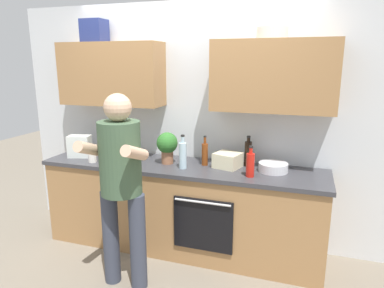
{
  "coord_description": "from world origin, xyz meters",
  "views": [
    {
      "loc": [
        1.14,
        -3.09,
        1.9
      ],
      "look_at": [
        0.15,
        -0.1,
        1.15
      ],
      "focal_mm": 32.29,
      "sensor_mm": 36.0,
      "label": 1
    }
  ],
  "objects_px": {
    "bottle_vinegar": "(205,154)",
    "grocery_bag_produce": "(80,146)",
    "bottle_hotsauce": "(250,164)",
    "potted_herb": "(167,145)",
    "person_standing": "(121,177)",
    "grocery_bag_bread": "(113,150)",
    "grocery_bag_rice": "(228,160)",
    "cup_coffee": "(92,158)",
    "bottle_soy": "(248,153)",
    "bottle_water": "(183,155)",
    "bottle_oil": "(136,154)",
    "mixing_bowl": "(273,167)"
  },
  "relations": [
    {
      "from": "person_standing",
      "to": "grocery_bag_bread",
      "type": "bearing_deg",
      "value": 124.47
    },
    {
      "from": "bottle_hotsauce",
      "to": "potted_herb",
      "type": "distance_m",
      "value": 0.88
    },
    {
      "from": "bottle_oil",
      "to": "mixing_bowl",
      "type": "xyz_separation_m",
      "value": [
        1.35,
        0.15,
        -0.05
      ]
    },
    {
      "from": "bottle_vinegar",
      "to": "grocery_bag_produce",
      "type": "bearing_deg",
      "value": -174.66
    },
    {
      "from": "bottle_soy",
      "to": "person_standing",
      "type": "bearing_deg",
      "value": -134.26
    },
    {
      "from": "mixing_bowl",
      "to": "grocery_bag_produce",
      "type": "xyz_separation_m",
      "value": [
        -2.03,
        -0.13,
        0.08
      ]
    },
    {
      "from": "bottle_water",
      "to": "bottle_hotsauce",
      "type": "xyz_separation_m",
      "value": [
        0.65,
        -0.04,
        -0.02
      ]
    },
    {
      "from": "bottle_vinegar",
      "to": "grocery_bag_rice",
      "type": "height_order",
      "value": "bottle_vinegar"
    },
    {
      "from": "bottle_vinegar",
      "to": "grocery_bag_rice",
      "type": "relative_size",
      "value": 1.27
    },
    {
      "from": "bottle_vinegar",
      "to": "bottle_water",
      "type": "height_order",
      "value": "bottle_water"
    },
    {
      "from": "bottle_soy",
      "to": "grocery_bag_bread",
      "type": "xyz_separation_m",
      "value": [
        -1.43,
        -0.13,
        -0.05
      ]
    },
    {
      "from": "bottle_soy",
      "to": "bottle_oil",
      "type": "distance_m",
      "value": 1.12
    },
    {
      "from": "person_standing",
      "to": "bottle_hotsauce",
      "type": "distance_m",
      "value": 1.13
    },
    {
      "from": "bottle_water",
      "to": "bottle_hotsauce",
      "type": "distance_m",
      "value": 0.65
    },
    {
      "from": "bottle_water",
      "to": "bottle_oil",
      "type": "xyz_separation_m",
      "value": [
        -0.51,
        0.02,
        -0.04
      ]
    },
    {
      "from": "bottle_oil",
      "to": "bottle_hotsauce",
      "type": "bearing_deg",
      "value": -3.02
    },
    {
      "from": "person_standing",
      "to": "grocery_bag_produce",
      "type": "bearing_deg",
      "value": 142.42
    },
    {
      "from": "bottle_soy",
      "to": "grocery_bag_bread",
      "type": "distance_m",
      "value": 1.44
    },
    {
      "from": "person_standing",
      "to": "grocery_bag_produce",
      "type": "distance_m",
      "value": 1.12
    },
    {
      "from": "bottle_vinegar",
      "to": "bottle_hotsauce",
      "type": "height_order",
      "value": "bottle_vinegar"
    },
    {
      "from": "person_standing",
      "to": "grocery_bag_rice",
      "type": "distance_m",
      "value": 1.08
    },
    {
      "from": "potted_herb",
      "to": "grocery_bag_produce",
      "type": "bearing_deg",
      "value": -176.11
    },
    {
      "from": "bottle_vinegar",
      "to": "bottle_oil",
      "type": "bearing_deg",
      "value": -167.41
    },
    {
      "from": "bottle_hotsauce",
      "to": "grocery_bag_bread",
      "type": "xyz_separation_m",
      "value": [
        -1.5,
        0.19,
        -0.03
      ]
    },
    {
      "from": "bottle_oil",
      "to": "mixing_bowl",
      "type": "relative_size",
      "value": 0.87
    },
    {
      "from": "bottle_soy",
      "to": "cup_coffee",
      "type": "distance_m",
      "value": 1.58
    },
    {
      "from": "grocery_bag_bread",
      "to": "grocery_bag_produce",
      "type": "distance_m",
      "value": 0.37
    },
    {
      "from": "mixing_bowl",
      "to": "potted_herb",
      "type": "distance_m",
      "value": 1.05
    },
    {
      "from": "cup_coffee",
      "to": "grocery_bag_bread",
      "type": "bearing_deg",
      "value": 65.11
    },
    {
      "from": "grocery_bag_produce",
      "to": "mixing_bowl",
      "type": "bearing_deg",
      "value": 3.69
    },
    {
      "from": "grocery_bag_bread",
      "to": "bottle_vinegar",
      "type": "bearing_deg",
      "value": 1.45
    },
    {
      "from": "bottle_oil",
      "to": "bottle_hotsauce",
      "type": "height_order",
      "value": "bottle_hotsauce"
    },
    {
      "from": "grocery_bag_rice",
      "to": "bottle_vinegar",
      "type": "bearing_deg",
      "value": 179.28
    },
    {
      "from": "bottle_vinegar",
      "to": "potted_herb",
      "type": "distance_m",
      "value": 0.39
    },
    {
      "from": "cup_coffee",
      "to": "grocery_bag_rice",
      "type": "bearing_deg",
      "value": 10.69
    },
    {
      "from": "bottle_oil",
      "to": "mixing_bowl",
      "type": "height_order",
      "value": "bottle_oil"
    },
    {
      "from": "grocery_bag_rice",
      "to": "grocery_bag_bread",
      "type": "height_order",
      "value": "grocery_bag_bread"
    },
    {
      "from": "bottle_vinegar",
      "to": "grocery_bag_rice",
      "type": "xyz_separation_m",
      "value": [
        0.23,
        -0.0,
        -0.05
      ]
    },
    {
      "from": "bottle_oil",
      "to": "potted_herb",
      "type": "bearing_deg",
      "value": 16.73
    },
    {
      "from": "bottle_water",
      "to": "grocery_bag_rice",
      "type": "relative_size",
      "value": 1.41
    },
    {
      "from": "bottle_water",
      "to": "grocery_bag_bread",
      "type": "xyz_separation_m",
      "value": [
        -0.85,
        0.15,
        -0.05
      ]
    },
    {
      "from": "bottle_hotsauce",
      "to": "cup_coffee",
      "type": "relative_size",
      "value": 3.32
    },
    {
      "from": "bottle_vinegar",
      "to": "person_standing",
      "type": "bearing_deg",
      "value": -120.4
    },
    {
      "from": "person_standing",
      "to": "potted_herb",
      "type": "xyz_separation_m",
      "value": [
        0.1,
        0.75,
        0.11
      ]
    },
    {
      "from": "bottle_soy",
      "to": "potted_herb",
      "type": "bearing_deg",
      "value": -168.52
    },
    {
      "from": "bottle_hotsauce",
      "to": "grocery_bag_bread",
      "type": "bearing_deg",
      "value": 172.89
    },
    {
      "from": "bottle_hotsauce",
      "to": "bottle_soy",
      "type": "bearing_deg",
      "value": 102.99
    },
    {
      "from": "bottle_oil",
      "to": "potted_herb",
      "type": "xyz_separation_m",
      "value": [
        0.3,
        0.09,
        0.09
      ]
    },
    {
      "from": "bottle_soy",
      "to": "grocery_bag_produce",
      "type": "bearing_deg",
      "value": -172.71
    },
    {
      "from": "bottle_vinegar",
      "to": "cup_coffee",
      "type": "relative_size",
      "value": 3.5
    }
  ]
}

